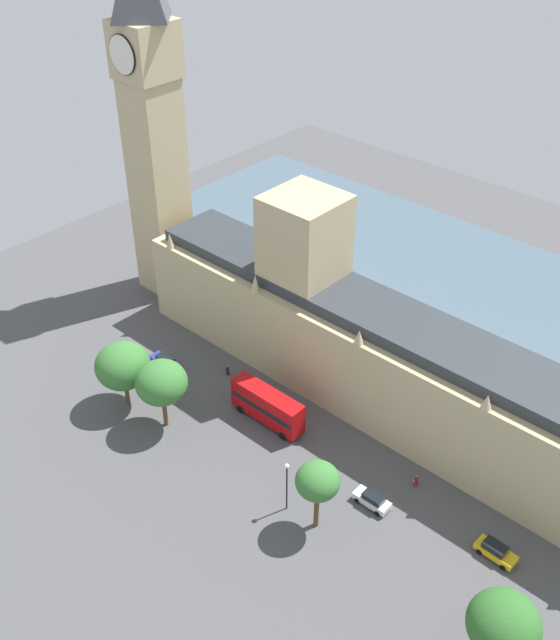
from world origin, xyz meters
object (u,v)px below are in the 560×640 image
(car_yellow_cab_midblock, at_px, (496,551))
(plane_tree_under_trees, at_px, (504,625))
(pedestrian_corner, at_px, (416,481))
(pedestrian_opposite_hall, at_px, (268,395))
(plane_tree_by_river_gate, at_px, (123,366))
(street_lamp_slot_11, at_px, (287,478))
(plane_tree_trailing, at_px, (161,383))
(double_decker_bus_near_tower, at_px, (267,405))
(car_white_far_end, at_px, (372,500))
(plane_tree_slot_10, at_px, (318,481))
(car_blue_leading, at_px, (165,361))
(pedestrian_kerbside, at_px, (228,370))
(clock_tower, at_px, (152,118))
(parliament_building, at_px, (371,349))

(car_yellow_cab_midblock, relative_size, plane_tree_under_trees, 0.46)
(car_yellow_cab_midblock, xyz_separation_m, pedestrian_corner, (-2.69, -11.71, -0.14))
(pedestrian_opposite_hall, relative_size, plane_tree_by_river_gate, 0.17)
(street_lamp_slot_11, bearing_deg, plane_tree_trailing, -89.53)
(double_decker_bus_near_tower, xyz_separation_m, plane_tree_by_river_gate, (9.81, -15.94, 3.59))
(plane_tree_under_trees, distance_m, street_lamp_slot_11, 26.48)
(car_white_far_end, relative_size, plane_tree_slot_10, 0.48)
(plane_tree_slot_10, xyz_separation_m, street_lamp_slot_11, (0.41, -3.93, -2.08))
(pedestrian_opposite_hall, xyz_separation_m, plane_tree_slot_10, (11.76, 18.05, 6.21))
(double_decker_bus_near_tower, bearing_deg, plane_tree_under_trees, -105.57)
(street_lamp_slot_11, bearing_deg, double_decker_bus_near_tower, -128.47)
(car_blue_leading, bearing_deg, street_lamp_slot_11, -103.66)
(pedestrian_kerbside, distance_m, plane_tree_under_trees, 50.36)
(car_white_far_end, bearing_deg, pedestrian_kerbside, 78.69)
(plane_tree_trailing, distance_m, plane_tree_by_river_gate, 6.95)
(plane_tree_by_river_gate, bearing_deg, car_white_far_end, 102.60)
(car_yellow_cab_midblock, distance_m, plane_tree_under_trees, 14.00)
(clock_tower, bearing_deg, pedestrian_opposite_hall, 72.72)
(car_blue_leading, xyz_separation_m, pedestrian_opposite_hall, (-4.70, 15.40, -0.19))
(double_decker_bus_near_tower, bearing_deg, plane_tree_by_river_gate, 121.38)
(car_yellow_cab_midblock, height_order, street_lamp_slot_11, street_lamp_slot_11)
(plane_tree_by_river_gate, bearing_deg, plane_tree_trailing, 95.27)
(double_decker_bus_near_tower, height_order, plane_tree_under_trees, plane_tree_under_trees)
(pedestrian_corner, relative_size, plane_tree_under_trees, 0.17)
(pedestrian_kerbside, bearing_deg, double_decker_bus_near_tower, -32.19)
(pedestrian_opposite_hall, distance_m, pedestrian_corner, 22.93)
(street_lamp_slot_11, bearing_deg, pedestrian_kerbside, -119.11)
(plane_tree_trailing, bearing_deg, pedestrian_opposite_hall, 153.07)
(clock_tower, relative_size, double_decker_bus_near_tower, 5.15)
(parliament_building, xyz_separation_m, pedestrian_opposite_hall, (9.42, -9.20, -7.09))
(pedestrian_opposite_hall, xyz_separation_m, plane_tree_trailing, (12.34, -6.27, 6.24))
(car_blue_leading, xyz_separation_m, car_white_far_end, (0.66, 36.32, -0.00))
(car_blue_leading, bearing_deg, pedestrian_kerbside, -58.50)
(plane_tree_trailing, bearing_deg, plane_tree_by_river_gate, -84.73)
(car_blue_leading, bearing_deg, double_decker_bus_near_tower, -84.64)
(plane_tree_under_trees, bearing_deg, pedestrian_opposite_hall, -108.46)
(pedestrian_kerbside, bearing_deg, car_white_far_end, -26.07)
(clock_tower, distance_m, double_decker_bus_near_tower, 44.51)
(plane_tree_under_trees, bearing_deg, street_lamp_slot_11, -92.92)
(car_blue_leading, height_order, car_yellow_cab_midblock, same)
(car_white_far_end, xyz_separation_m, plane_tree_under_trees, (8.16, 19.56, 5.99))
(clock_tower, distance_m, plane_tree_by_river_gate, 36.40)
(parliament_building, distance_m, plane_tree_trailing, 26.72)
(double_decker_bus_near_tower, xyz_separation_m, pedestrian_corner, (-3.56, 20.14, -1.89))
(street_lamp_slot_11, bearing_deg, car_yellow_cab_midblock, 115.71)
(plane_tree_slot_10, bearing_deg, plane_tree_under_trees, 85.52)
(pedestrian_opposite_hall, height_order, plane_tree_by_river_gate, plane_tree_by_river_gate)
(car_blue_leading, distance_m, pedestrian_kerbside, 9.04)
(car_blue_leading, xyz_separation_m, plane_tree_by_river_gate, (8.28, 2.24, 5.34))
(parliament_building, bearing_deg, car_blue_leading, -60.16)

